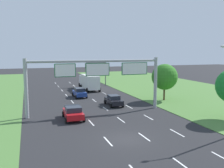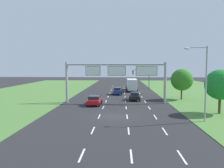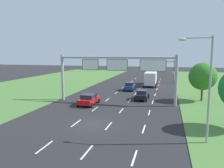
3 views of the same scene
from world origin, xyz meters
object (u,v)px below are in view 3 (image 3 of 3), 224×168
car_near_red (89,99)px  roadside_tree_mid (203,76)px  box_truck (151,78)px  sign_gantry (118,69)px  car_mid_lane (130,86)px  car_lead_silver (142,95)px  street_lamp (205,81)px  traffic_light_mast (166,67)px

car_near_red → roadside_tree_mid: size_ratio=0.71×
box_truck → sign_gantry: 19.60m
car_mid_lane → box_truck: size_ratio=0.46×
car_lead_silver → street_lamp: 17.50m
traffic_light_mast → car_mid_lane: bearing=-117.9°
car_near_red → car_mid_lane: size_ratio=1.04×
sign_gantry → traffic_light_mast: (6.42, 23.86, -1.09)m
car_mid_lane → traffic_light_mast: size_ratio=0.71×
car_mid_lane → street_lamp: street_lamp is taller
sign_gantry → street_lamp: street_lamp is taller
car_near_red → box_truck: size_ratio=0.48×
car_near_red → car_mid_lane: 13.89m
car_lead_silver → traffic_light_mast: size_ratio=0.73×
car_mid_lane → traffic_light_mast: (6.63, 12.54, 3.05)m
car_mid_lane → roadside_tree_mid: 14.44m
traffic_light_mast → roadside_tree_mid: bearing=-74.1°
car_lead_silver → car_near_red: bearing=-140.3°
car_lead_silver → car_mid_lane: size_ratio=1.03×
car_lead_silver → box_truck: 15.80m
street_lamp → car_near_red: bearing=142.8°
box_truck → traffic_light_mast: 6.15m
car_lead_silver → roadside_tree_mid: 9.41m
car_mid_lane → traffic_light_mast: bearing=61.4°
traffic_light_mast → sign_gantry: bearing=-105.1°
sign_gantry → roadside_tree_mid: sign_gantry is taller
roadside_tree_mid → car_near_red: bearing=-157.9°
traffic_light_mast → street_lamp: 36.38m
traffic_light_mast → street_lamp: (3.36, -36.20, 1.21)m
car_lead_silver → sign_gantry: sign_gantry is taller
sign_gantry → roadside_tree_mid: bearing=19.4°
roadside_tree_mid → street_lamp: bearing=-97.7°
car_mid_lane → sign_gantry: bearing=-89.7°
car_near_red → box_truck: 22.31m
sign_gantry → street_lamp: size_ratio=2.03×
car_lead_silver → traffic_light_mast: (3.27, 20.59, 3.10)m
car_mid_lane → traffic_light_mast: traffic_light_mast is taller
car_near_red → traffic_light_mast: traffic_light_mast is taller
car_mid_lane → box_truck: 8.52m
traffic_light_mast → street_lamp: size_ratio=0.66×
car_near_red → roadside_tree_mid: (15.70, 6.37, 2.98)m
street_lamp → sign_gantry: bearing=128.4°
car_lead_silver → car_mid_lane: car_mid_lane is taller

